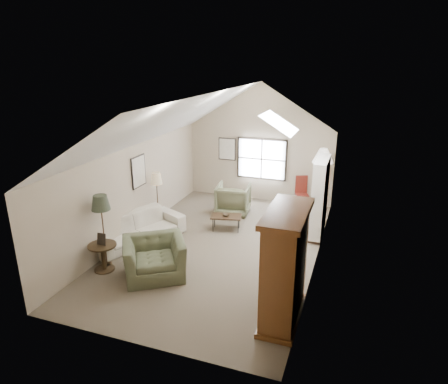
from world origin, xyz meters
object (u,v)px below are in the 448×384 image
(armchair_far, at_px, (233,199))
(side_chair, at_px, (302,192))
(armchair_near, at_px, (154,258))
(sofa, at_px, (137,228))
(side_table, at_px, (103,257))
(coffee_table, at_px, (226,223))
(armoire, at_px, (285,267))

(armchair_far, xyz_separation_m, side_chair, (1.97, 1.30, 0.04))
(armchair_near, bearing_deg, sofa, 99.59)
(armchair_far, bearing_deg, side_table, 60.44)
(armchair_near, height_order, side_table, armchair_near)
(armchair_far, xyz_separation_m, coffee_table, (0.22, -1.32, -0.25))
(armoire, distance_m, armchair_far, 5.49)
(sofa, bearing_deg, armoire, -89.61)
(sofa, bearing_deg, armchair_far, -7.84)
(side_table, bearing_deg, coffee_table, 57.84)
(armchair_near, relative_size, armchair_far, 1.29)
(armoire, height_order, sofa, armoire)
(armchair_near, bearing_deg, side_chair, 32.76)
(armchair_far, height_order, side_chair, side_chair)
(sofa, bearing_deg, armchair_near, -112.37)
(sofa, height_order, armchair_far, armchair_far)
(coffee_table, height_order, side_table, side_table)
(armoire, relative_size, side_table, 3.36)
(armoire, bearing_deg, sofa, 155.68)
(coffee_table, xyz_separation_m, side_chair, (1.74, 2.62, 0.30))
(coffee_table, bearing_deg, armoire, -55.93)
(armchair_far, distance_m, side_chair, 2.36)
(armoire, relative_size, sofa, 0.84)
(side_table, bearing_deg, armchair_far, 68.65)
(side_table, relative_size, side_chair, 0.63)
(armoire, distance_m, coffee_table, 4.30)
(armchair_far, distance_m, coffee_table, 1.36)
(sofa, distance_m, armchair_far, 3.35)
(armchair_near, height_order, armchair_far, armchair_far)
(side_chair, bearing_deg, armchair_far, -168.59)
(armoire, distance_m, side_table, 4.39)
(side_table, bearing_deg, side_chair, 57.14)
(side_table, bearing_deg, armoire, -5.04)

